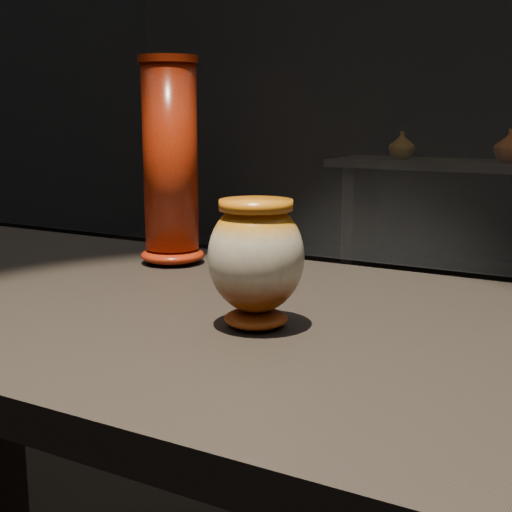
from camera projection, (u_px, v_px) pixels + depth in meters
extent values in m
cube|color=black|center=(198.00, 321.00, 1.11)|extent=(2.00, 0.80, 0.05)
ellipsoid|color=#662909|center=(256.00, 318.00, 0.99)|extent=(0.12, 0.12, 0.02)
ellipsoid|color=beige|center=(256.00, 257.00, 0.98)|extent=(0.17, 0.17, 0.16)
cylinder|color=orange|center=(256.00, 205.00, 0.96)|extent=(0.13, 0.13, 0.01)
ellipsoid|color=red|center=(173.00, 255.00, 1.42)|extent=(0.17, 0.17, 0.03)
cylinder|color=red|center=(170.00, 158.00, 1.38)|extent=(0.14, 0.14, 0.36)
cylinder|color=red|center=(168.00, 59.00, 1.34)|extent=(0.15, 0.15, 0.01)
cube|color=black|center=(493.00, 166.00, 4.37)|extent=(2.00, 0.60, 0.05)
cube|color=black|center=(361.00, 227.00, 4.87)|extent=(0.08, 0.50, 0.85)
imported|color=#9C6616|center=(402.00, 145.00, 4.60)|extent=(0.24, 0.24, 0.18)
imported|color=#662909|center=(510.00, 146.00, 4.31)|extent=(0.27, 0.27, 0.20)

